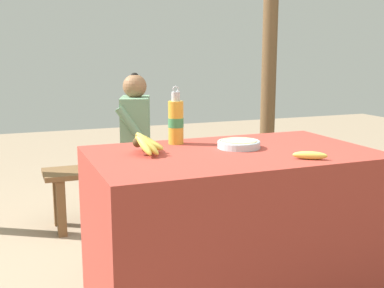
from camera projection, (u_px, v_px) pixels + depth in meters
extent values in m
cube|color=maroon|center=(231.00, 229.00, 2.39)|extent=(1.36, 0.81, 0.79)
sphere|color=#4C381E|center=(138.00, 142.00, 2.23)|extent=(0.05, 0.05, 0.05)
ellipsoid|color=#E0C64C|center=(144.00, 145.00, 2.18)|extent=(0.07, 0.15, 0.11)
ellipsoid|color=#E0C64C|center=(147.00, 144.00, 2.20)|extent=(0.11, 0.14, 0.12)
ellipsoid|color=#E0C64C|center=(149.00, 144.00, 2.22)|extent=(0.14, 0.11, 0.08)
ellipsoid|color=#E0C64C|center=(149.00, 143.00, 2.25)|extent=(0.15, 0.03, 0.10)
ellipsoid|color=#E0C64C|center=(147.00, 141.00, 2.28)|extent=(0.16, 0.12, 0.11)
ellipsoid|color=#E0C64C|center=(141.00, 141.00, 2.29)|extent=(0.12, 0.16, 0.09)
ellipsoid|color=#E0C64C|center=(138.00, 141.00, 2.28)|extent=(0.08, 0.16, 0.09)
cylinder|color=silver|center=(239.00, 145.00, 2.40)|extent=(0.21, 0.21, 0.03)
torus|color=silver|center=(239.00, 142.00, 2.39)|extent=(0.21, 0.21, 0.02)
cylinder|color=#D1B77A|center=(239.00, 141.00, 2.39)|extent=(0.18, 0.18, 0.01)
cylinder|color=gold|center=(176.00, 123.00, 2.49)|extent=(0.08, 0.08, 0.22)
cylinder|color=#38844C|center=(176.00, 123.00, 2.49)|extent=(0.08, 0.08, 0.05)
cylinder|color=#ADADB2|center=(176.00, 97.00, 2.46)|extent=(0.04, 0.04, 0.05)
torus|color=#ADADB2|center=(176.00, 89.00, 2.46)|extent=(0.03, 0.01, 0.03)
ellipsoid|color=#E0C64C|center=(310.00, 155.00, 2.14)|extent=(0.15, 0.11, 0.04)
cube|color=brown|center=(135.00, 167.00, 3.59)|extent=(1.32, 0.32, 0.04)
cube|color=brown|center=(61.00, 208.00, 3.32)|extent=(0.06, 0.06, 0.40)
cube|color=brown|center=(210.00, 192.00, 3.73)|extent=(0.06, 0.06, 0.40)
cube|color=brown|center=(58.00, 199.00, 3.54)|extent=(0.06, 0.06, 0.40)
cube|color=brown|center=(199.00, 184.00, 3.95)|extent=(0.06, 0.06, 0.40)
cylinder|color=#564C60|center=(101.00, 198.00, 3.50)|extent=(0.09, 0.09, 0.44)
cylinder|color=#564C60|center=(117.00, 168.00, 3.46)|extent=(0.31, 0.18, 0.09)
cylinder|color=#564C60|center=(104.00, 191.00, 3.68)|extent=(0.09, 0.09, 0.44)
cylinder|color=#564C60|center=(119.00, 162.00, 3.65)|extent=(0.31, 0.18, 0.09)
cube|color=slate|center=(136.00, 132.00, 3.51)|extent=(0.30, 0.39, 0.51)
cylinder|color=slate|center=(130.00, 123.00, 3.34)|extent=(0.21, 0.12, 0.25)
cylinder|color=slate|center=(133.00, 117.00, 3.66)|extent=(0.21, 0.12, 0.25)
sphere|color=brown|center=(135.00, 86.00, 3.45)|extent=(0.17, 0.17, 0.17)
sphere|color=black|center=(135.00, 77.00, 3.44)|extent=(0.07, 0.07, 0.07)
sphere|color=#4C381E|center=(86.00, 161.00, 3.45)|extent=(0.05, 0.05, 0.05)
ellipsoid|color=#8EA842|center=(90.00, 162.00, 3.41)|extent=(0.09, 0.15, 0.13)
ellipsoid|color=#8EA842|center=(93.00, 162.00, 3.45)|extent=(0.14, 0.08, 0.10)
ellipsoid|color=#8EA842|center=(91.00, 160.00, 3.48)|extent=(0.12, 0.08, 0.10)
ellipsoid|color=#8EA842|center=(86.00, 159.00, 3.50)|extent=(0.06, 0.13, 0.12)
cylinder|color=brown|center=(269.00, 54.00, 4.25)|extent=(0.13, 0.13, 2.50)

